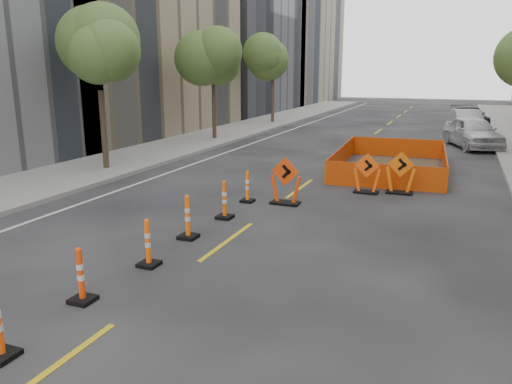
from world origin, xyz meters
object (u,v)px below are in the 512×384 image
at_px(chevron_sign_left, 286,181).
at_px(chevron_sign_center, 367,173).
at_px(channelizer_5, 188,217).
at_px(channelizer_4, 148,243).
at_px(channelizer_7, 247,186).
at_px(parked_car_near, 473,132).
at_px(parked_car_far, 469,116).
at_px(parked_car_mid, 467,122).
at_px(chevron_sign_right, 400,173).
at_px(channelizer_3, 81,275).
at_px(channelizer_6, 224,200).

bearing_deg(chevron_sign_left, chevron_sign_center, 55.36).
bearing_deg(channelizer_5, channelizer_4, -86.63).
relative_size(channelizer_7, chevron_sign_left, 0.68).
relative_size(parked_car_near, parked_car_far, 1.00).
xyz_separation_m(channelizer_4, parked_car_mid, (6.42, 27.01, 0.24)).
xyz_separation_m(chevron_sign_left, chevron_sign_right, (3.17, 2.75, -0.03)).
distance_m(chevron_sign_center, parked_car_far, 24.32).
distance_m(channelizer_3, channelizer_4, 1.91).
bearing_deg(channelizer_7, parked_car_far, 75.85).
bearing_deg(parked_car_far, channelizer_7, -118.12).
bearing_deg(channelizer_7, channelizer_6, -86.86).
bearing_deg(chevron_sign_center, channelizer_6, -122.62).
distance_m(channelizer_4, chevron_sign_left, 6.02).
relative_size(channelizer_6, chevron_sign_center, 0.80).
distance_m(channelizer_7, chevron_sign_left, 1.24).
bearing_deg(chevron_sign_center, chevron_sign_right, 21.44).
distance_m(channelizer_6, chevron_sign_center, 5.53).
distance_m(channelizer_4, channelizer_6, 3.81).
bearing_deg(parked_car_mid, channelizer_7, -117.01).
bearing_deg(parked_car_near, channelizer_4, -127.32).
distance_m(channelizer_7, parked_car_mid, 22.28).
xyz_separation_m(channelizer_4, chevron_sign_right, (4.25, 8.67, 0.20)).
bearing_deg(parked_car_mid, channelizer_6, -115.45).
distance_m(channelizer_5, chevron_sign_right, 8.06).
bearing_deg(parked_car_far, parked_car_mid, -106.01).
bearing_deg(chevron_sign_center, channelizer_7, -138.99).
bearing_deg(channelizer_3, chevron_sign_center, 71.91).
relative_size(channelizer_4, parked_car_near, 0.22).
bearing_deg(chevron_sign_center, channelizer_3, -105.35).
bearing_deg(channelizer_7, channelizer_3, -90.25).
distance_m(channelizer_4, parked_car_mid, 27.76).
bearing_deg(chevron_sign_left, channelizer_7, -163.20).
height_order(chevron_sign_left, parked_car_far, chevron_sign_left).
height_order(channelizer_5, parked_car_near, parked_car_near).
height_order(channelizer_4, chevron_sign_right, chevron_sign_right).
distance_m(parked_car_near, parked_car_far, 11.66).
xyz_separation_m(channelizer_4, channelizer_7, (-0.11, 5.71, -0.02)).
bearing_deg(chevron_sign_center, channelizer_5, -114.51).
bearing_deg(channelizer_4, parked_car_near, 72.14).
xyz_separation_m(channelizer_3, parked_car_far, (6.76, 34.29, 0.19)).
height_order(channelizer_3, channelizer_5, channelizer_5).
bearing_deg(channelizer_6, chevron_sign_center, 54.64).
distance_m(channelizer_6, parked_car_near, 18.20).
bearing_deg(chevron_sign_right, channelizer_5, -119.32).
relative_size(channelizer_3, channelizer_5, 0.93).
bearing_deg(channelizer_3, channelizer_5, 89.46).
height_order(channelizer_7, chevron_sign_right, chevron_sign_right).
xyz_separation_m(channelizer_3, channelizer_6, (0.14, 5.71, 0.02)).
bearing_deg(channelizer_6, chevron_sign_right, 48.80).
relative_size(channelizer_3, channelizer_7, 1.03).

